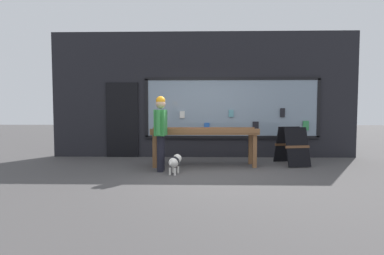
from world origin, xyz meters
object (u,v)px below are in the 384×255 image
small_dog (175,161)px  sandwich_board_sign (292,146)px  display_table_main (204,136)px  person_browsing (161,128)px

small_dog → sandwich_board_sign: size_ratio=0.59×
display_table_main → person_browsing: person_browsing is taller
sandwich_board_sign → person_browsing: bearing=-175.8°
display_table_main → small_dog: display_table_main is taller
display_table_main → sandwich_board_sign: (2.13, 0.19, -0.26)m
person_browsing → sandwich_board_sign: 3.23m
sandwich_board_sign → small_dog: bearing=-169.4°
person_browsing → sandwich_board_sign: bearing=-71.7°
person_browsing → sandwich_board_sign: size_ratio=1.75×
person_browsing → small_dog: bearing=-125.1°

